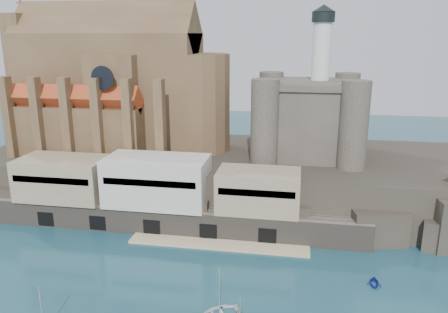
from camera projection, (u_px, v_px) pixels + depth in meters
name	position (u px, v px, depth m)	size (l,w,h in m)	color
ground	(177.00, 308.00, 55.74)	(300.00, 300.00, 0.00)	#163E4B
promontory	(227.00, 176.00, 91.81)	(100.00, 36.00, 10.00)	black
quay	(156.00, 196.00, 77.68)	(70.00, 12.00, 13.05)	#5F564C
church	(119.00, 91.00, 93.48)	(47.00, 25.93, 30.51)	brown
castle_keep	(308.00, 115.00, 87.14)	(21.20, 21.20, 29.30)	#433D35
boat_7	(374.00, 285.00, 60.93)	(2.52, 1.54, 2.92)	#111894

